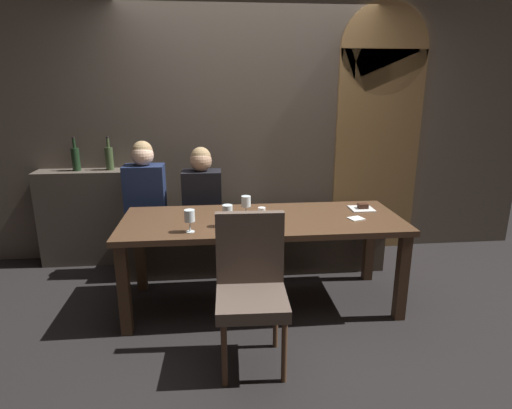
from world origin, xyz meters
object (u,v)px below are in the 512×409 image
(dessert_plate, at_px, (362,208))
(wine_bottle_pale_label, at_px, (109,158))
(diner_bearded, at_px, (202,190))
(wine_glass_near_right, at_px, (246,202))
(wine_bottle_dark_red, at_px, (76,158))
(wine_glass_end_left, at_px, (227,212))
(chair_near_side, at_px, (251,281))
(espresso_cup, at_px, (262,212))
(banquette_bench, at_px, (254,246))
(wine_glass_far_right, at_px, (190,217))
(dining_table, at_px, (262,229))
(diner_redhead, at_px, (145,188))

(dessert_plate, bearing_deg, wine_bottle_pale_label, 158.46)
(diner_bearded, distance_m, wine_bottle_pale_label, 1.00)
(wine_bottle_pale_label, height_order, wine_glass_near_right, wine_bottle_pale_label)
(wine_bottle_pale_label, distance_m, dessert_plate, 2.44)
(diner_bearded, xyz_separation_m, wine_bottle_dark_red, (-1.21, 0.34, 0.26))
(wine_bottle_pale_label, height_order, dessert_plate, wine_bottle_pale_label)
(wine_glass_end_left, bearing_deg, diner_bearded, 103.66)
(wine_bottle_dark_red, relative_size, wine_bottle_pale_label, 1.00)
(chair_near_side, bearing_deg, wine_bottle_dark_red, 131.29)
(diner_bearded, xyz_separation_m, espresso_cup, (0.49, -0.61, -0.04))
(chair_near_side, relative_size, wine_bottle_dark_red, 3.01)
(banquette_bench, distance_m, wine_glass_far_right, 1.27)
(dining_table, height_order, chair_near_side, chair_near_side)
(dining_table, xyz_separation_m, banquette_bench, (0.00, 0.70, -0.42))
(diner_bearded, distance_m, wine_glass_end_left, 0.89)
(wine_bottle_pale_label, distance_m, wine_glass_far_right, 1.57)
(diner_bearded, distance_m, wine_glass_far_right, 0.96)
(diner_redhead, xyz_separation_m, wine_glass_far_right, (0.46, -0.96, 0.01))
(banquette_bench, distance_m, espresso_cup, 0.82)
(dining_table, relative_size, dessert_plate, 11.58)
(dining_table, height_order, wine_glass_far_right, wine_glass_far_right)
(diner_bearded, relative_size, dessert_plate, 4.01)
(banquette_bench, relative_size, diner_bearded, 3.28)
(diner_redhead, distance_m, wine_glass_far_right, 1.06)
(banquette_bench, bearing_deg, espresso_cup, -89.46)
(diner_bearded, distance_m, wine_glass_near_right, 0.72)
(dining_table, height_order, wine_bottle_pale_label, wine_bottle_pale_label)
(wine_bottle_pale_label, relative_size, wine_glass_far_right, 1.99)
(chair_near_side, relative_size, wine_glass_far_right, 5.98)
(dining_table, relative_size, diner_bearded, 2.89)
(banquette_bench, xyz_separation_m, diner_bearded, (-0.49, -0.00, 0.58))
(wine_bottle_pale_label, bearing_deg, dessert_plate, -21.54)
(chair_near_side, relative_size, wine_glass_end_left, 5.98)
(dining_table, relative_size, wine_glass_end_left, 13.41)
(chair_near_side, bearing_deg, dining_table, 77.98)
(banquette_bench, distance_m, wine_bottle_pale_label, 1.66)
(diner_redhead, height_order, wine_glass_end_left, diner_redhead)
(wine_glass_end_left, bearing_deg, wine_bottle_pale_label, 132.27)
(diner_bearded, xyz_separation_m, dessert_plate, (1.36, -0.53, -0.06))
(diner_redhead, distance_m, dessert_plate, 1.95)
(diner_redhead, bearing_deg, wine_bottle_pale_label, 136.46)
(wine_bottle_pale_label, relative_size, dessert_plate, 1.72)
(espresso_cup, bearing_deg, banquette_bench, 90.54)
(dining_table, distance_m, wine_bottle_dark_red, 2.03)
(dining_table, relative_size, wine_glass_far_right, 13.41)
(wine_glass_far_right, distance_m, espresso_cup, 0.66)
(diner_redhead, xyz_separation_m, wine_glass_near_right, (0.88, -0.61, 0.01))
(wine_bottle_pale_label, distance_m, wine_glass_end_left, 1.66)
(wine_bottle_pale_label, height_order, wine_glass_end_left, wine_bottle_pale_label)
(wine_glass_end_left, bearing_deg, chair_near_side, -77.33)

